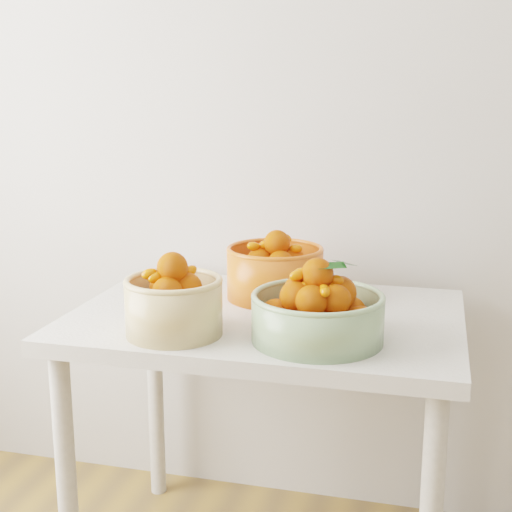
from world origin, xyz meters
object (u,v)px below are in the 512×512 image
Objects in this scene: bowl_cream at (174,303)px; bowl_orange at (275,271)px; bowl_green at (317,312)px; table at (266,348)px.

bowl_orange is at bearing 65.42° from bowl_cream.
bowl_green is at bearing -61.78° from bowl_orange.
bowl_orange reaches higher than table.
table is 0.29m from bowl_green.
bowl_cream reaches higher than bowl_orange.
bowl_cream is at bearing -128.66° from table.
table is 0.22m from bowl_orange.
bowl_cream is at bearing -114.58° from bowl_orange.
bowl_cream is at bearing -173.46° from bowl_green.
table is at bearing 132.71° from bowl_green.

